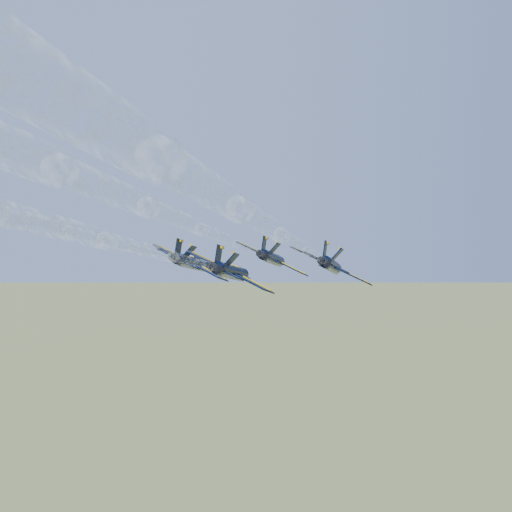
{
  "coord_description": "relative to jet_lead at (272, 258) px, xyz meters",
  "views": [
    {
      "loc": [
        -11.95,
        -107.28,
        117.23
      ],
      "look_at": [
        1.56,
        -0.93,
        108.62
      ],
      "focal_mm": 50.0,
      "sensor_mm": 36.0,
      "label": 1
    }
  ],
  "objects": [
    {
      "name": "jet_slot",
      "position": [
        -8.57,
        -20.14,
        0.0
      ],
      "size": [
        11.56,
        17.06,
        5.86
      ],
      "rotation": [
        0.0,
        0.45,
        -0.38
      ],
      "color": "black"
    },
    {
      "name": "jet_left",
      "position": [
        -13.32,
        -5.63,
        0.0
      ],
      "size": [
        11.56,
        17.06,
        5.86
      ],
      "rotation": [
        0.0,
        0.45,
        -0.38
      ],
      "color": "black"
    },
    {
      "name": "smoke_trail_right",
      "position": [
        -16.67,
        -71.02,
        0.03
      ],
      "size": [
        32.53,
        75.91,
        3.49
      ],
      "rotation": [
        0.0,
        0.45,
        -0.38
      ],
      "color": "white"
    },
    {
      "name": "jet_lead",
      "position": [
        0.0,
        0.0,
        0.0
      ],
      "size": [
        11.56,
        17.06,
        5.86
      ],
      "rotation": [
        0.0,
        0.45,
        -0.38
      ],
      "color": "black"
    },
    {
      "name": "jet_right",
      "position": [
        6.63,
        -13.38,
        0.0
      ],
      "size": [
        11.56,
        17.06,
        5.86
      ],
      "rotation": [
        0.0,
        0.45,
        -0.38
      ],
      "color": "black"
    },
    {
      "name": "smoke_trail_lead",
      "position": [
        -23.3,
        -57.64,
        0.03
      ],
      "size": [
        32.53,
        75.91,
        3.49
      ],
      "rotation": [
        0.0,
        0.45,
        -0.38
      ],
      "color": "white"
    }
  ]
}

